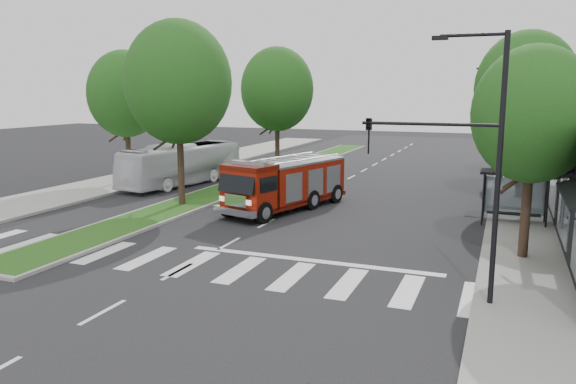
# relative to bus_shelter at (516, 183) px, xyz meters

# --- Properties ---
(ground) EXTENTS (140.00, 140.00, 0.00)m
(ground) POSITION_rel_bus_shelter_xyz_m (-11.20, -8.15, -2.04)
(ground) COLOR black
(ground) RESTS_ON ground
(sidewalk_right) EXTENTS (5.00, 80.00, 0.15)m
(sidewalk_right) POSITION_rel_bus_shelter_xyz_m (1.30, 1.85, -1.96)
(sidewalk_right) COLOR gray
(sidewalk_right) RESTS_ON ground
(sidewalk_left) EXTENTS (5.00, 80.00, 0.15)m
(sidewalk_left) POSITION_rel_bus_shelter_xyz_m (-25.70, 1.85, -1.96)
(sidewalk_left) COLOR gray
(sidewalk_left) RESTS_ON ground
(median) EXTENTS (3.00, 50.00, 0.15)m
(median) POSITION_rel_bus_shelter_xyz_m (-17.20, 9.85, -1.96)
(median) COLOR gray
(median) RESTS_ON ground
(bus_shelter) EXTENTS (3.20, 1.60, 2.61)m
(bus_shelter) POSITION_rel_bus_shelter_xyz_m (0.00, 0.00, 0.00)
(bus_shelter) COLOR black
(bus_shelter) RESTS_ON ground
(tree_right_near) EXTENTS (4.40, 4.40, 8.05)m
(tree_right_near) POSITION_rel_bus_shelter_xyz_m (0.30, -6.15, 3.47)
(tree_right_near) COLOR black
(tree_right_near) RESTS_ON ground
(tree_right_mid) EXTENTS (5.60, 5.60, 9.72)m
(tree_right_mid) POSITION_rel_bus_shelter_xyz_m (0.30, 5.85, 4.45)
(tree_right_mid) COLOR black
(tree_right_mid) RESTS_ON ground
(tree_right_far) EXTENTS (5.00, 5.00, 8.73)m
(tree_right_far) POSITION_rel_bus_shelter_xyz_m (0.30, 15.85, 3.80)
(tree_right_far) COLOR black
(tree_right_far) RESTS_ON ground
(tree_median_near) EXTENTS (5.80, 5.80, 10.16)m
(tree_median_near) POSITION_rel_bus_shelter_xyz_m (-17.20, -2.15, 4.77)
(tree_median_near) COLOR black
(tree_median_near) RESTS_ON ground
(tree_median_far) EXTENTS (5.60, 5.60, 9.72)m
(tree_median_far) POSITION_rel_bus_shelter_xyz_m (-17.20, 11.85, 4.45)
(tree_median_far) COLOR black
(tree_median_far) RESTS_ON ground
(tree_left_mid) EXTENTS (5.20, 5.20, 9.16)m
(tree_left_mid) POSITION_rel_bus_shelter_xyz_m (-25.20, 3.85, 4.12)
(tree_left_mid) COLOR black
(tree_left_mid) RESTS_ON ground
(streetlight_right_near) EXTENTS (4.08, 0.22, 8.00)m
(streetlight_right_near) POSITION_rel_bus_shelter_xyz_m (-1.59, -11.65, 2.63)
(streetlight_right_near) COLOR black
(streetlight_right_near) RESTS_ON ground
(streetlight_right_far) EXTENTS (2.11, 0.20, 8.00)m
(streetlight_right_far) POSITION_rel_bus_shelter_xyz_m (-0.85, 11.85, 2.44)
(streetlight_right_far) COLOR black
(streetlight_right_far) RESTS_ON ground
(fire_engine) EXTENTS (4.74, 8.81, 2.93)m
(fire_engine) POSITION_rel_bus_shelter_xyz_m (-11.51, -0.78, -0.63)
(fire_engine) COLOR #4F0D04
(fire_engine) RESTS_ON ground
(city_bus) EXTENTS (4.11, 10.52, 2.86)m
(city_bus) POSITION_rel_bus_shelter_xyz_m (-21.19, 4.36, -0.61)
(city_bus) COLOR silver
(city_bus) RESTS_ON ground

